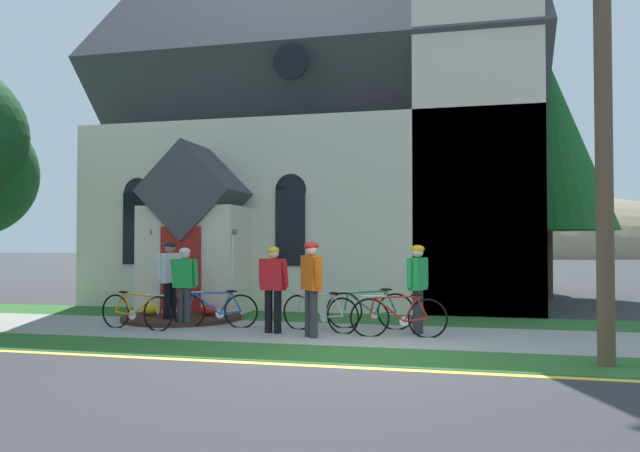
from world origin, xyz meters
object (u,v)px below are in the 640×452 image
(cyclist_in_white_jersey, at_px, (418,282))
(roadside_conifer, at_px, (546,142))
(bicycle_white, at_px, (370,310))
(cyclist_in_blue_jersey, at_px, (311,281))
(cyclist_in_orange_jersey, at_px, (170,275))
(bicycle_black, at_px, (215,310))
(cyclist_in_green_jersey, at_px, (185,281))
(bicycle_silver, at_px, (320,313))
(church_sign, at_px, (193,258))
(utility_pole, at_px, (595,24))
(bicycle_yellow, at_px, (136,311))
(cyclist_in_red_jersey, at_px, (273,282))
(bicycle_orange, at_px, (399,317))

(cyclist_in_white_jersey, distance_m, roadside_conifer, 9.67)
(bicycle_white, xyz_separation_m, cyclist_in_blue_jersey, (-0.89, -1.31, 0.65))
(cyclist_in_orange_jersey, bearing_deg, cyclist_in_blue_jersey, -19.37)
(cyclist_in_orange_jersey, relative_size, cyclist_in_white_jersey, 1.04)
(bicycle_black, height_order, cyclist_in_green_jersey, cyclist_in_green_jersey)
(cyclist_in_white_jersey, bearing_deg, roadside_conifer, 67.32)
(bicycle_silver, bearing_deg, bicycle_black, 178.58)
(bicycle_silver, bearing_deg, church_sign, 155.12)
(bicycle_silver, distance_m, utility_pole, 6.76)
(cyclist_in_green_jersey, bearing_deg, bicycle_yellow, -146.74)
(bicycle_white, xyz_separation_m, cyclist_in_green_jersey, (-3.74, -0.59, 0.56))
(bicycle_white, relative_size, roadside_conifer, 0.23)
(cyclist_in_white_jersey, xyz_separation_m, roadside_conifer, (3.42, 8.18, 3.87))
(bicycle_yellow, relative_size, roadside_conifer, 0.23)
(bicycle_silver, distance_m, roadside_conifer, 10.79)
(cyclist_in_red_jersey, relative_size, utility_pole, 0.19)
(roadside_conifer, bearing_deg, cyclist_in_white_jersey, -112.68)
(bicycle_orange, bearing_deg, cyclist_in_white_jersey, 54.75)
(church_sign, relative_size, bicycle_silver, 1.26)
(bicycle_white, bearing_deg, utility_pole, -37.34)
(utility_pole, bearing_deg, cyclist_in_orange_jersey, 161.44)
(cyclist_in_white_jersey, bearing_deg, cyclist_in_blue_jersey, -156.16)
(bicycle_silver, distance_m, cyclist_in_green_jersey, 2.91)
(bicycle_silver, relative_size, roadside_conifer, 0.22)
(bicycle_silver, height_order, cyclist_in_orange_jersey, cyclist_in_orange_jersey)
(bicycle_silver, bearing_deg, bicycle_orange, -12.70)
(cyclist_in_green_jersey, bearing_deg, cyclist_in_blue_jersey, -14.21)
(bicycle_orange, bearing_deg, roadside_conifer, 66.60)
(bicycle_yellow, xyz_separation_m, roadside_conifer, (8.93, 8.80, 4.50))
(bicycle_orange, height_order, cyclist_in_blue_jersey, cyclist_in_blue_jersey)
(bicycle_orange, bearing_deg, bicycle_silver, 167.30)
(bicycle_white, xyz_separation_m, cyclist_in_orange_jersey, (-4.31, -0.11, 0.66))
(bicycle_orange, xyz_separation_m, cyclist_in_green_jersey, (-4.40, 0.34, 0.57))
(cyclist_in_green_jersey, distance_m, cyclist_in_white_jersey, 4.72)
(bicycle_silver, xyz_separation_m, bicycle_orange, (1.56, -0.35, 0.01))
(bicycle_white, xyz_separation_m, bicycle_orange, (0.66, -0.93, -0.01))
(cyclist_in_green_jersey, xyz_separation_m, cyclist_in_orange_jersey, (-0.57, 0.48, 0.10))
(cyclist_in_orange_jersey, relative_size, cyclist_in_red_jersey, 1.06)
(church_sign, xyz_separation_m, roadside_conifer, (8.69, 6.69, 3.49))
(bicycle_yellow, bearing_deg, bicycle_black, 22.20)
(church_sign, xyz_separation_m, bicycle_orange, (4.96, -1.93, -0.99))
(bicycle_orange, distance_m, utility_pole, 5.70)
(bicycle_orange, bearing_deg, cyclist_in_orange_jersey, 170.64)
(cyclist_in_orange_jersey, relative_size, roadside_conifer, 0.23)
(cyclist_in_red_jersey, height_order, roadside_conifer, roadside_conifer)
(church_sign, relative_size, bicycle_orange, 1.18)
(cyclist_in_green_jersey, bearing_deg, bicycle_white, 9.01)
(bicycle_white, height_order, cyclist_in_red_jersey, cyclist_in_red_jersey)
(bicycle_silver, xyz_separation_m, bicycle_black, (-2.20, 0.05, -0.00))
(bicycle_white, relative_size, cyclist_in_red_jersey, 1.07)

